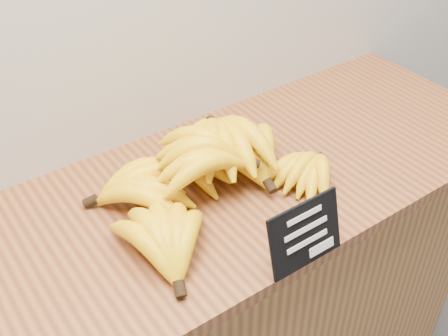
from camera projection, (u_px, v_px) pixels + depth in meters
counter at (213, 331)px, 1.46m from camera, size 1.33×0.50×0.90m
counter_top at (210, 196)px, 1.18m from camera, size 1.50×0.54×0.03m
chalkboard_sign at (305, 234)px, 0.98m from camera, size 0.15×0.04×0.12m
banana_pile at (204, 172)px, 1.13m from camera, size 0.57×0.39×0.13m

